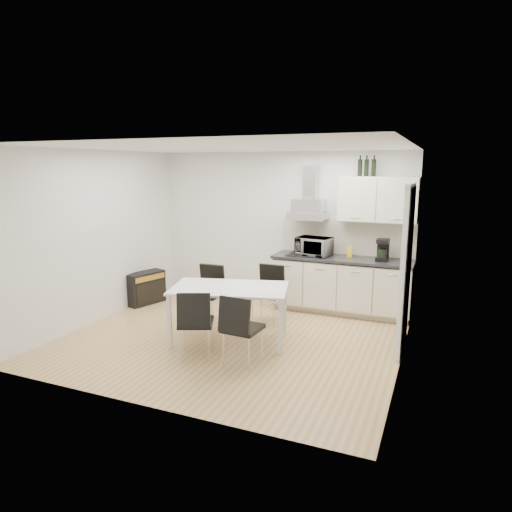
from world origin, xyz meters
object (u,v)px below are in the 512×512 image
Objects in this scene: chair_near_right at (243,329)px; dining_table at (230,292)px; kitchenette at (345,263)px; chair_far_left at (207,295)px; floor_speaker at (215,285)px; chair_far_right at (267,295)px; guitar_amp at (146,288)px; chair_near_left at (196,323)px.

dining_table is at bearing 131.19° from chair_near_right.
kitchenette is 2.86× the size of chair_far_left.
kitchenette is 7.77× the size of floor_speaker.
chair_far_right is 1.22× the size of guitar_amp.
kitchenette reaches higher than chair_far_right.
chair_far_left is at bearing 23.09° from chair_far_right.
chair_far_left is at bearing 127.14° from dining_table.
guitar_amp is at bearing 152.32° from chair_near_right.
dining_table is at bearing 75.12° from chair_far_right.
chair_near_right is at bearing -20.34° from chair_near_left.
guitar_amp is (-1.95, 1.64, -0.16)m from chair_near_left.
floor_speaker is at bearing 127.95° from chair_near_right.
chair_near_left is at bearing -116.49° from dining_table.
chair_far_left and chair_far_right have the same top height.
chair_near_left is at bearing 111.46° from chair_far_left.
chair_near_right is 3.04m from guitar_amp.
kitchenette is at bearing -144.94° from chair_far_left.
kitchenette is 2.86× the size of chair_near_right.
guitar_amp is (-3.28, -0.84, -0.55)m from kitchenette.
guitar_amp is at bearing 140.33° from dining_table.
kitchenette is 3.48× the size of guitar_amp.
guitar_amp is at bearing -165.66° from kitchenette.
chair_far_right is 1.50m from chair_near_right.
chair_near_right reaches higher than guitar_amp.
guitar_amp reaches higher than floor_speaker.
kitchenette is at bearing 41.64° from dining_table.
chair_far_right is 1.00× the size of chair_near_right.
dining_table is 0.82m from chair_far_left.
dining_table is at bearing -45.86° from floor_speaker.
kitchenette is 2.58m from chair_near_right.
dining_table is at bearing -123.43° from kitchenette.
chair_far_right reaches higher than guitar_amp.
chair_far_left reaches higher than floor_speaker.
chair_near_right reaches higher than floor_speaker.
chair_near_left is (-0.14, -0.68, -0.24)m from dining_table.
kitchenette is at bearing 31.41° from guitar_amp.
chair_near_left is at bearing -22.98° from guitar_amp.
guitar_amp is (-2.57, 1.61, -0.16)m from chair_near_right.
chair_far_right is 2.71× the size of floor_speaker.
chair_far_right is 1.00× the size of chair_near_left.
chair_far_right is 1.56m from chair_near_left.
floor_speaker is (-1.25, 1.97, -0.52)m from dining_table.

